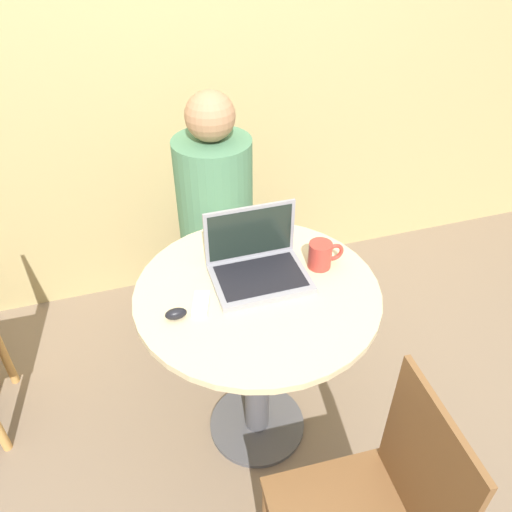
# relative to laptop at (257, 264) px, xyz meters

# --- Properties ---
(ground_plane) EXTENTS (12.00, 12.00, 0.00)m
(ground_plane) POSITION_rel_laptop_xyz_m (-0.02, -0.07, -0.82)
(ground_plane) COLOR #7F6B56
(back_wall) EXTENTS (7.00, 0.05, 2.60)m
(back_wall) POSITION_rel_laptop_xyz_m (-0.02, 1.04, 0.48)
(back_wall) COLOR tan
(back_wall) RESTS_ON ground_plane
(round_table) EXTENTS (0.83, 0.83, 0.78)m
(round_table) POSITION_rel_laptop_xyz_m (-0.02, -0.07, -0.25)
(round_table) COLOR #4C4C51
(round_table) RESTS_ON ground_plane
(laptop) EXTENTS (0.33, 0.24, 0.23)m
(laptop) POSITION_rel_laptop_xyz_m (0.00, 0.00, 0.00)
(laptop) COLOR gray
(laptop) RESTS_ON round_table
(cell_phone) EXTENTS (0.08, 0.12, 0.02)m
(cell_phone) POSITION_rel_laptop_xyz_m (-0.22, -0.10, -0.04)
(cell_phone) COLOR silver
(cell_phone) RESTS_ON round_table
(computer_mouse) EXTENTS (0.07, 0.04, 0.04)m
(computer_mouse) POSITION_rel_laptop_xyz_m (-0.31, -0.13, -0.03)
(computer_mouse) COLOR black
(computer_mouse) RESTS_ON round_table
(coffee_cup) EXTENTS (0.13, 0.08, 0.10)m
(coffee_cup) POSITION_rel_laptop_xyz_m (0.23, -0.02, 0.00)
(coffee_cup) COLOR #B2382D
(coffee_cup) RESTS_ON round_table
(person_seated) EXTENTS (0.36, 0.53, 1.24)m
(person_seated) POSITION_rel_laptop_xyz_m (-0.01, 0.61, -0.30)
(person_seated) COLOR #4C4742
(person_seated) RESTS_ON ground_plane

